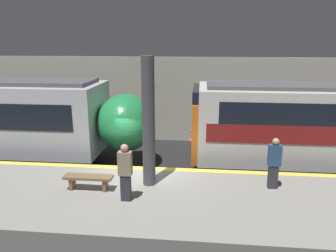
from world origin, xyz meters
The scene contains 7 objects.
ground_plane centered at (0.00, 0.00, 0.00)m, with size 120.00×120.00×0.00m, color black.
platform centered at (0.00, -2.18, 0.50)m, with size 40.00×4.37×1.01m.
station_rear_barrier centered at (0.00, 6.61, 2.30)m, with size 50.00×0.15×4.60m.
support_pillar_near centered at (0.51, -1.40, 3.02)m, with size 0.40×0.40×4.04m.
person_waiting centered at (4.37, -1.30, 1.85)m, with size 0.38×0.24×1.62m.
person_walking centered at (0.01, -2.56, 1.90)m, with size 0.38×0.24×1.70m.
platform_bench centered at (-1.29, -1.99, 1.34)m, with size 1.50×0.40×0.45m.
Camera 1 is at (2.10, -10.98, 5.50)m, focal length 35.00 mm.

